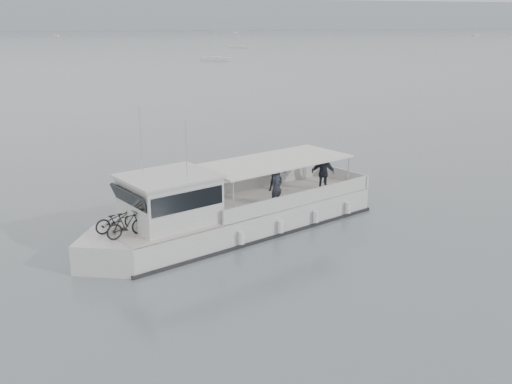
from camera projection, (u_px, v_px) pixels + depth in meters
name	position (u px, v px, depth m)	size (l,w,h in m)	color
ground	(262.00, 207.00, 27.11)	(1400.00, 1400.00, 0.00)	#576066
headland	(70.00, 15.00, 532.57)	(1400.00, 90.00, 28.00)	#939EA8
tour_boat	(222.00, 214.00, 23.35)	(13.40, 7.28, 5.72)	silver
moored_fleet	(100.00, 43.00, 214.87)	(456.47, 354.50, 8.73)	silver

